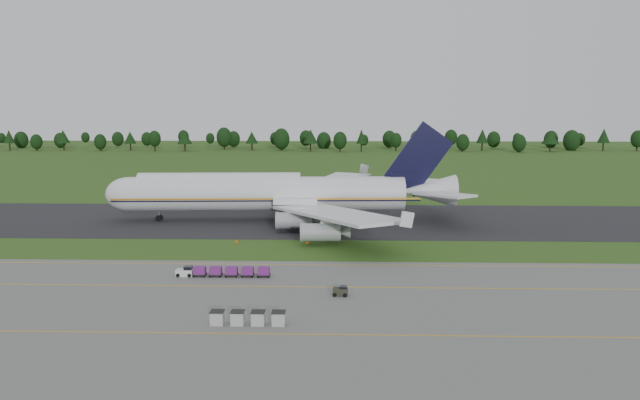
{
  "coord_description": "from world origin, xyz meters",
  "views": [
    {
      "loc": [
        8.88,
        -106.52,
        25.94
      ],
      "look_at": [
        5.74,
        2.0,
        8.61
      ],
      "focal_mm": 35.0,
      "sensor_mm": 36.0,
      "label": 1
    }
  ],
  "objects_px": {
    "baggage_train": "(222,271)",
    "utility_cart": "(340,292)",
    "edge_markers": "(272,242)",
    "aircraft": "(274,193)",
    "uld_row": "(248,318)"
  },
  "relations": [
    {
      "from": "aircraft",
      "to": "baggage_train",
      "type": "xyz_separation_m",
      "value": [
        -3.28,
        -44.29,
        -5.34
      ]
    },
    {
      "from": "edge_markers",
      "to": "aircraft",
      "type": "bearing_deg",
      "value": 94.77
    },
    {
      "from": "aircraft",
      "to": "utility_cart",
      "type": "distance_m",
      "value": 55.28
    },
    {
      "from": "utility_cart",
      "to": "uld_row",
      "type": "distance_m",
      "value": 15.58
    },
    {
      "from": "baggage_train",
      "to": "utility_cart",
      "type": "xyz_separation_m",
      "value": [
        17.62,
        -8.8,
        -0.25
      ]
    },
    {
      "from": "uld_row",
      "to": "edge_markers",
      "type": "xyz_separation_m",
      "value": [
        -1.66,
        42.09,
        -0.59
      ]
    },
    {
      "from": "aircraft",
      "to": "utility_cart",
      "type": "relative_size",
      "value": 37.36
    },
    {
      "from": "aircraft",
      "to": "baggage_train",
      "type": "relative_size",
      "value": 5.47
    },
    {
      "from": "aircraft",
      "to": "uld_row",
      "type": "bearing_deg",
      "value": -86.88
    },
    {
      "from": "uld_row",
      "to": "edge_markers",
      "type": "relative_size",
      "value": 0.65
    },
    {
      "from": "uld_row",
      "to": "utility_cart",
      "type": "bearing_deg",
      "value": 45.92
    },
    {
      "from": "aircraft",
      "to": "uld_row",
      "type": "distance_m",
      "value": 64.59
    },
    {
      "from": "utility_cart",
      "to": "edge_markers",
      "type": "relative_size",
      "value": 0.15
    },
    {
      "from": "utility_cart",
      "to": "uld_row",
      "type": "relative_size",
      "value": 0.23
    },
    {
      "from": "utility_cart",
      "to": "baggage_train",
      "type": "bearing_deg",
      "value": 153.47
    }
  ]
}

